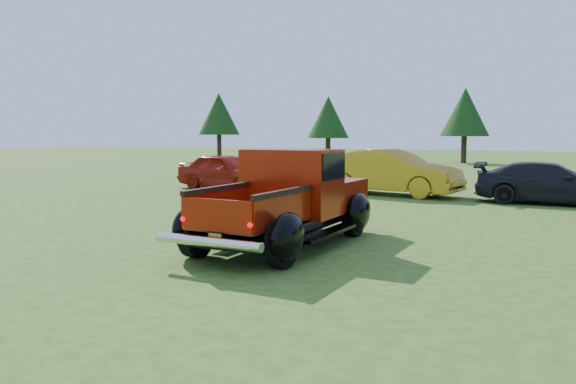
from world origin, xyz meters
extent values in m
plane|color=#324E16|center=(0.00, 0.00, 0.00)|extent=(120.00, 120.00, 0.00)
cylinder|color=#332114|center=(-22.00, 30.00, 0.94)|extent=(0.36, 0.36, 1.87)
cone|color=black|center=(-22.00, 30.00, 3.54)|extent=(3.33, 3.33, 3.33)
cylinder|color=#332114|center=(-12.00, 29.00, 0.83)|extent=(0.36, 0.36, 1.66)
cone|color=black|center=(-12.00, 29.00, 3.13)|extent=(2.94, 2.94, 2.94)
cylinder|color=#332114|center=(-3.00, 31.00, 0.90)|extent=(0.36, 0.36, 1.80)
cone|color=black|center=(-3.00, 31.00, 3.40)|extent=(3.20, 3.20, 3.20)
cylinder|color=black|center=(-1.50, -0.43, 0.37)|extent=(0.22, 0.74, 0.74)
cylinder|color=black|center=(0.07, -0.44, 0.37)|extent=(0.22, 0.74, 0.74)
cylinder|color=black|center=(-1.48, 2.53, 0.37)|extent=(0.22, 0.74, 0.74)
cylinder|color=black|center=(0.09, 2.52, 0.37)|extent=(0.22, 0.74, 0.74)
cube|color=black|center=(-0.71, 1.09, 0.42)|extent=(1.31, 4.35, 0.18)
cube|color=maroon|center=(-0.70, 2.62, 0.79)|extent=(1.58, 1.39, 0.57)
cube|color=silver|center=(-0.70, 3.33, 0.79)|extent=(1.48, 0.06, 0.46)
cube|color=maroon|center=(-0.70, 1.42, 1.11)|extent=(1.65, 1.07, 1.20)
cube|color=black|center=(-0.70, 1.42, 1.43)|extent=(1.69, 0.98, 0.46)
cube|color=maroon|center=(-0.70, 1.42, 1.68)|extent=(1.57, 0.98, 0.07)
cube|color=brown|center=(-0.71, -0.06, 0.57)|extent=(1.25, 1.85, 0.05)
cube|color=maroon|center=(-1.33, -0.06, 0.81)|extent=(0.05, 1.85, 0.48)
cube|color=maroon|center=(-0.09, -0.07, 0.81)|extent=(0.05, 1.85, 0.48)
cube|color=maroon|center=(-0.71, 0.86, 0.81)|extent=(1.25, 0.05, 0.48)
cube|color=maroon|center=(-0.71, -0.99, 0.81)|extent=(1.25, 0.06, 0.48)
cube|color=black|center=(-1.33, -0.06, 1.10)|extent=(0.09, 1.85, 0.08)
cube|color=black|center=(-0.09, -0.07, 1.10)|extent=(0.09, 1.85, 0.08)
ellipsoid|color=black|center=(-1.59, -0.43, 0.48)|extent=(0.43, 0.98, 0.81)
ellipsoid|color=black|center=(0.17, -0.44, 0.48)|extent=(0.43, 0.98, 0.81)
ellipsoid|color=black|center=(-1.58, 2.53, 0.48)|extent=(0.43, 0.98, 0.81)
ellipsoid|color=black|center=(0.18, 2.52, 0.48)|extent=(0.43, 0.98, 0.81)
cube|color=black|center=(-1.58, 1.05, 0.30)|extent=(0.30, 1.94, 0.06)
cube|color=black|center=(0.17, 1.04, 0.30)|extent=(0.30, 1.94, 0.06)
cylinder|color=silver|center=(-0.71, -1.22, 0.46)|extent=(1.80, 0.16, 0.15)
cube|color=black|center=(-0.71, -1.02, 0.51)|extent=(0.28, 0.02, 0.14)
cube|color=gold|center=(-0.71, -1.03, 0.51)|extent=(0.22, 0.01, 0.09)
sphere|color=#CC0505|center=(-1.31, -1.01, 0.72)|extent=(0.08, 0.08, 0.08)
sphere|color=#CC0505|center=(-0.12, -1.02, 0.72)|extent=(0.08, 0.08, 0.08)
imported|color=maroon|center=(-7.23, 9.02, 0.65)|extent=(3.97, 1.96, 1.30)
imported|color=#B88518|center=(-1.50, 10.05, 0.74)|extent=(4.67, 2.16, 1.48)
imported|color=black|center=(3.22, 9.88, 0.59)|extent=(4.16, 1.88, 1.18)
camera|label=1|loc=(3.97, -7.69, 2.01)|focal=35.00mm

